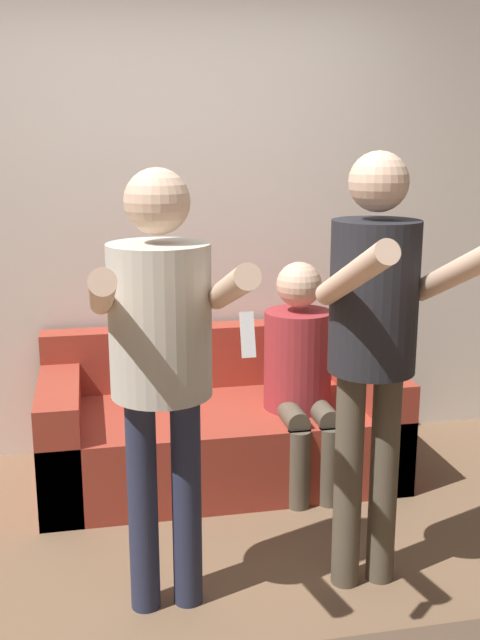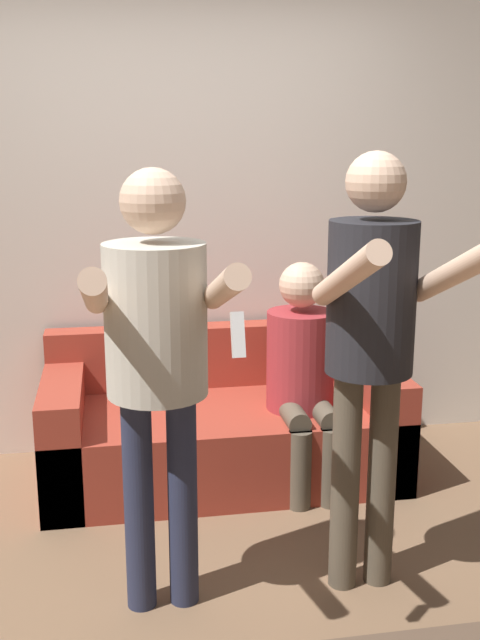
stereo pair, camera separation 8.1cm
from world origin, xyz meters
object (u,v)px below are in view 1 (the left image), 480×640
object	(u,v)px
person_standing_left	(161,343)
person_seated	(300,366)
person_standing_right	(375,326)
couch	(218,427)

from	to	relation	value
person_standing_left	person_seated	world-z (taller)	person_standing_left
person_seated	person_standing_right	bearing A→B (deg)	-89.68
person_standing_left	person_standing_right	world-z (taller)	person_standing_right
person_standing_left	person_standing_right	bearing A→B (deg)	-0.33
couch	person_seated	world-z (taller)	person_seated
couch	person_standing_right	size ratio (longest dim) A/B	1.07
person_standing_left	person_seated	bearing A→B (deg)	50.29
person_standing_right	couch	bearing A→B (deg)	109.19
couch	person_seated	xyz separation A→B (m)	(0.39, -0.18, 0.37)
person_standing_left	person_seated	xyz separation A→B (m)	(0.78, 0.93, -0.41)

